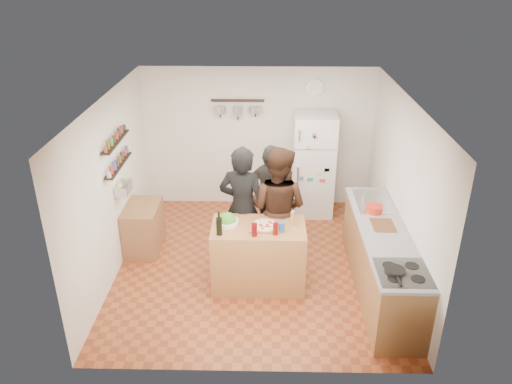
{
  "coord_description": "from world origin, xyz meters",
  "views": [
    {
      "loc": [
        0.13,
        -6.23,
        4.16
      ],
      "look_at": [
        0.0,
        0.1,
        1.15
      ],
      "focal_mm": 35.0,
      "sensor_mm": 36.0,
      "label": 1
    }
  ],
  "objects_px": {
    "wine_bottle": "(219,226)",
    "person_left": "(243,208)",
    "prep_island": "(258,256)",
    "person_back": "(271,196)",
    "counter_run": "(381,261)",
    "skillet": "(395,271)",
    "red_bowl": "(374,209)",
    "salad_bowl": "(227,222)",
    "wall_clock": "(315,88)",
    "person_center": "(278,208)",
    "fridge": "(313,165)",
    "salt_canister": "(282,227)",
    "side_table": "(144,228)",
    "pepper_mill": "(293,219)"
  },
  "relations": [
    {
      "from": "wall_clock",
      "to": "counter_run",
      "type": "bearing_deg",
      "value": -74.08
    },
    {
      "from": "person_center",
      "to": "wine_bottle",
      "type": "bearing_deg",
      "value": 69.76
    },
    {
      "from": "person_back",
      "to": "pepper_mill",
      "type": "bearing_deg",
      "value": 145.5
    },
    {
      "from": "salt_canister",
      "to": "person_left",
      "type": "height_order",
      "value": "person_left"
    },
    {
      "from": "person_back",
      "to": "skillet",
      "type": "xyz_separation_m",
      "value": [
        1.38,
        -2.15,
        0.12
      ]
    },
    {
      "from": "person_left",
      "to": "skillet",
      "type": "distance_m",
      "value": 2.35
    },
    {
      "from": "wine_bottle",
      "to": "wall_clock",
      "type": "distance_m",
      "value": 3.29
    },
    {
      "from": "salad_bowl",
      "to": "person_back",
      "type": "bearing_deg",
      "value": 60.66
    },
    {
      "from": "counter_run",
      "to": "skillet",
      "type": "height_order",
      "value": "skillet"
    },
    {
      "from": "person_left",
      "to": "person_back",
      "type": "xyz_separation_m",
      "value": [
        0.41,
        0.62,
        -0.11
      ]
    },
    {
      "from": "counter_run",
      "to": "red_bowl",
      "type": "relative_size",
      "value": 11.17
    },
    {
      "from": "counter_run",
      "to": "skillet",
      "type": "xyz_separation_m",
      "value": [
        -0.1,
        -0.95,
        0.49
      ]
    },
    {
      "from": "wine_bottle",
      "to": "person_center",
      "type": "height_order",
      "value": "person_center"
    },
    {
      "from": "prep_island",
      "to": "wall_clock",
      "type": "height_order",
      "value": "wall_clock"
    },
    {
      "from": "person_center",
      "to": "person_left",
      "type": "bearing_deg",
      "value": 31.49
    },
    {
      "from": "side_table",
      "to": "wall_clock",
      "type": "bearing_deg",
      "value": 31.41
    },
    {
      "from": "prep_island",
      "to": "person_center",
      "type": "xyz_separation_m",
      "value": [
        0.26,
        0.54,
        0.46
      ]
    },
    {
      "from": "counter_run",
      "to": "fridge",
      "type": "bearing_deg",
      "value": 108.06
    },
    {
      "from": "person_center",
      "to": "salad_bowl",
      "type": "bearing_deg",
      "value": 60.5
    },
    {
      "from": "person_back",
      "to": "side_table",
      "type": "bearing_deg",
      "value": 46.84
    },
    {
      "from": "wine_bottle",
      "to": "skillet",
      "type": "distance_m",
      "value": 2.21
    },
    {
      "from": "person_center",
      "to": "counter_run",
      "type": "relative_size",
      "value": 0.7
    },
    {
      "from": "counter_run",
      "to": "side_table",
      "type": "xyz_separation_m",
      "value": [
        -3.44,
        0.99,
        -0.09
      ]
    },
    {
      "from": "prep_island",
      "to": "side_table",
      "type": "xyz_separation_m",
      "value": [
        -1.79,
        0.9,
        -0.09
      ]
    },
    {
      "from": "salt_canister",
      "to": "side_table",
      "type": "bearing_deg",
      "value": 154.03
    },
    {
      "from": "prep_island",
      "to": "person_left",
      "type": "height_order",
      "value": "person_left"
    },
    {
      "from": "prep_island",
      "to": "person_back",
      "type": "distance_m",
      "value": 1.18
    },
    {
      "from": "person_back",
      "to": "person_center",
      "type": "bearing_deg",
      "value": 139.79
    },
    {
      "from": "salad_bowl",
      "to": "person_back",
      "type": "height_order",
      "value": "person_back"
    },
    {
      "from": "salad_bowl",
      "to": "wall_clock",
      "type": "bearing_deg",
      "value": 61.98
    },
    {
      "from": "salad_bowl",
      "to": "prep_island",
      "type": "bearing_deg",
      "value": -6.79
    },
    {
      "from": "pepper_mill",
      "to": "fridge",
      "type": "bearing_deg",
      "value": 78.11
    },
    {
      "from": "red_bowl",
      "to": "side_table",
      "type": "distance_m",
      "value": 3.47
    },
    {
      "from": "salad_bowl",
      "to": "red_bowl",
      "type": "height_order",
      "value": "red_bowl"
    },
    {
      "from": "salt_canister",
      "to": "wall_clock",
      "type": "xyz_separation_m",
      "value": [
        0.6,
        2.66,
        1.18
      ]
    },
    {
      "from": "salad_bowl",
      "to": "side_table",
      "type": "relative_size",
      "value": 0.38
    },
    {
      "from": "salad_bowl",
      "to": "fridge",
      "type": "relative_size",
      "value": 0.17
    },
    {
      "from": "counter_run",
      "to": "wine_bottle",
      "type": "bearing_deg",
      "value": -176.59
    },
    {
      "from": "salt_canister",
      "to": "person_left",
      "type": "bearing_deg",
      "value": 131.61
    },
    {
      "from": "wall_clock",
      "to": "side_table",
      "type": "height_order",
      "value": "wall_clock"
    },
    {
      "from": "wine_bottle",
      "to": "skillet",
      "type": "height_order",
      "value": "wine_bottle"
    },
    {
      "from": "salad_bowl",
      "to": "red_bowl",
      "type": "xyz_separation_m",
      "value": [
        2.02,
        0.38,
        0.03
      ]
    },
    {
      "from": "salad_bowl",
      "to": "person_left",
      "type": "bearing_deg",
      "value": 66.64
    },
    {
      "from": "wine_bottle",
      "to": "person_left",
      "type": "height_order",
      "value": "person_left"
    },
    {
      "from": "side_table",
      "to": "person_center",
      "type": "bearing_deg",
      "value": -9.9
    },
    {
      "from": "skillet",
      "to": "red_bowl",
      "type": "height_order",
      "value": "red_bowl"
    },
    {
      "from": "prep_island",
      "to": "side_table",
      "type": "height_order",
      "value": "prep_island"
    },
    {
      "from": "person_back",
      "to": "side_table",
      "type": "height_order",
      "value": "person_back"
    },
    {
      "from": "pepper_mill",
      "to": "wine_bottle",
      "type": "bearing_deg",
      "value": -164.13
    },
    {
      "from": "salt_canister",
      "to": "person_back",
      "type": "xyz_separation_m",
      "value": [
        -0.13,
        1.22,
        -0.15
      ]
    }
  ]
}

